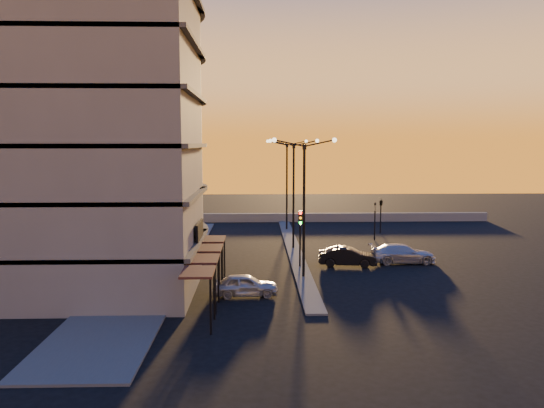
{
  "coord_description": "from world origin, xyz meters",
  "views": [
    {
      "loc": [
        -3.2,
        -35.23,
        9.14
      ],
      "look_at": [
        -1.97,
        6.1,
        4.39
      ],
      "focal_mm": 35.0,
      "sensor_mm": 36.0,
      "label": 1
    }
  ],
  "objects_px": {
    "traffic_light_main": "(300,229)",
    "car_wagon": "(403,254)",
    "streetlamp_mid": "(294,185)",
    "car_hatchback": "(245,285)",
    "car_sedan": "(347,257)"
  },
  "relations": [
    {
      "from": "traffic_light_main",
      "to": "car_wagon",
      "type": "relative_size",
      "value": 0.85
    },
    {
      "from": "streetlamp_mid",
      "to": "car_hatchback",
      "type": "bearing_deg",
      "value": -105.34
    },
    {
      "from": "car_wagon",
      "to": "traffic_light_main",
      "type": "bearing_deg",
      "value": 99.25
    },
    {
      "from": "streetlamp_mid",
      "to": "car_wagon",
      "type": "relative_size",
      "value": 1.9
    },
    {
      "from": "streetlamp_mid",
      "to": "traffic_light_main",
      "type": "bearing_deg",
      "value": -90.0
    },
    {
      "from": "car_sedan",
      "to": "car_hatchback",
      "type": "bearing_deg",
      "value": 142.78
    },
    {
      "from": "streetlamp_mid",
      "to": "car_sedan",
      "type": "relative_size",
      "value": 2.21
    },
    {
      "from": "streetlamp_mid",
      "to": "car_sedan",
      "type": "xyz_separation_m",
      "value": [
        3.61,
        -6.5,
        -4.88
      ]
    },
    {
      "from": "streetlamp_mid",
      "to": "traffic_light_main",
      "type": "distance_m",
      "value": 7.62
    },
    {
      "from": "traffic_light_main",
      "to": "car_wagon",
      "type": "bearing_deg",
      "value": 10.28
    },
    {
      "from": "car_hatchback",
      "to": "car_wagon",
      "type": "xyz_separation_m",
      "value": [
        11.88,
        8.47,
        0.05
      ]
    },
    {
      "from": "traffic_light_main",
      "to": "car_hatchback",
      "type": "height_order",
      "value": "traffic_light_main"
    },
    {
      "from": "car_sedan",
      "to": "traffic_light_main",
      "type": "bearing_deg",
      "value": 107.08
    },
    {
      "from": "traffic_light_main",
      "to": "car_hatchback",
      "type": "relative_size",
      "value": 1.08
    },
    {
      "from": "car_sedan",
      "to": "car_wagon",
      "type": "xyz_separation_m",
      "value": [
        4.39,
        0.82,
        0.02
      ]
    }
  ]
}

